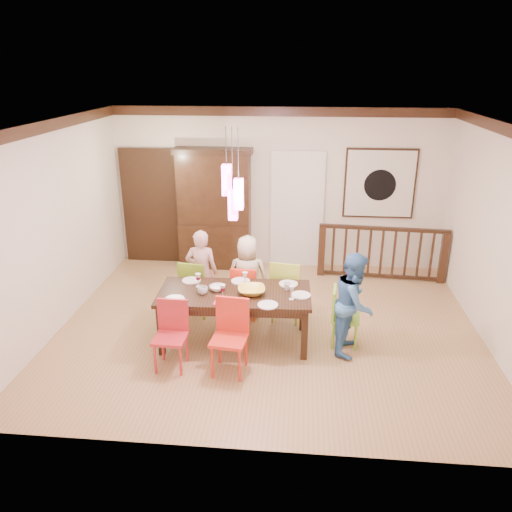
# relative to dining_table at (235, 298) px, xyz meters

# --- Properties ---
(floor) EXTENTS (6.00, 6.00, 0.00)m
(floor) POSITION_rel_dining_table_xyz_m (0.42, 0.45, -0.66)
(floor) COLOR #A68350
(floor) RESTS_ON ground
(ceiling) EXTENTS (6.00, 6.00, 0.00)m
(ceiling) POSITION_rel_dining_table_xyz_m (0.42, 0.45, 2.24)
(ceiling) COLOR white
(ceiling) RESTS_ON wall_back
(wall_back) EXTENTS (6.00, 0.00, 6.00)m
(wall_back) POSITION_rel_dining_table_xyz_m (0.42, 2.95, 0.79)
(wall_back) COLOR silver
(wall_back) RESTS_ON floor
(wall_left) EXTENTS (0.00, 5.00, 5.00)m
(wall_left) POSITION_rel_dining_table_xyz_m (-2.58, 0.45, 0.79)
(wall_left) COLOR silver
(wall_left) RESTS_ON floor
(wall_right) EXTENTS (0.00, 5.00, 5.00)m
(wall_right) POSITION_rel_dining_table_xyz_m (3.42, 0.45, 0.79)
(wall_right) COLOR silver
(wall_right) RESTS_ON floor
(crown_molding) EXTENTS (6.00, 5.00, 0.16)m
(crown_molding) POSITION_rel_dining_table_xyz_m (0.42, 0.45, 2.16)
(crown_molding) COLOR black
(crown_molding) RESTS_ON wall_back
(panel_door) EXTENTS (1.04, 0.07, 2.24)m
(panel_door) POSITION_rel_dining_table_xyz_m (-1.98, 2.90, 0.39)
(panel_door) COLOR black
(panel_door) RESTS_ON wall_back
(white_doorway) EXTENTS (0.97, 0.05, 2.22)m
(white_doorway) POSITION_rel_dining_table_xyz_m (0.77, 2.91, 0.39)
(white_doorway) COLOR silver
(white_doorway) RESTS_ON wall_back
(painting) EXTENTS (1.25, 0.06, 1.25)m
(painting) POSITION_rel_dining_table_xyz_m (2.22, 2.91, 0.94)
(painting) COLOR black
(painting) RESTS_ON wall_back
(pendant_cluster) EXTENTS (0.27, 0.21, 1.14)m
(pendant_cluster) POSITION_rel_dining_table_xyz_m (0.00, -0.00, 1.44)
(pendant_cluster) COLOR #EE47AA
(pendant_cluster) RESTS_ON ceiling
(dining_table) EXTENTS (2.05, 0.99, 0.75)m
(dining_table) POSITION_rel_dining_table_xyz_m (0.00, 0.00, 0.00)
(dining_table) COLOR black
(dining_table) RESTS_ON floor
(chair_far_left) EXTENTS (0.46, 0.46, 0.90)m
(chair_far_left) POSITION_rel_dining_table_xyz_m (-0.69, 0.76, -0.15)
(chair_far_left) COLOR #75A121
(chair_far_left) RESTS_ON floor
(chair_far_mid) EXTENTS (0.40, 0.40, 0.84)m
(chair_far_mid) POSITION_rel_dining_table_xyz_m (0.06, 0.74, -0.18)
(chair_far_mid) COLOR red
(chair_far_mid) RESTS_ON floor
(chair_far_right) EXTENTS (0.50, 0.50, 0.97)m
(chair_far_right) POSITION_rel_dining_table_xyz_m (0.68, 0.73, -0.11)
(chair_far_right) COLOR #94AB2D
(chair_far_right) RESTS_ON floor
(chair_near_left) EXTENTS (0.40, 0.40, 0.87)m
(chair_near_left) POSITION_rel_dining_table_xyz_m (-0.71, -0.70, -0.16)
(chair_near_left) COLOR red
(chair_near_left) RESTS_ON floor
(chair_near_mid) EXTENTS (0.47, 0.47, 0.94)m
(chair_near_mid) POSITION_rel_dining_table_xyz_m (0.03, -0.73, -0.13)
(chair_near_mid) COLOR red
(chair_near_mid) RESTS_ON floor
(chair_end_right) EXTENTS (0.41, 0.41, 0.82)m
(chair_end_right) POSITION_rel_dining_table_xyz_m (1.49, 0.07, -0.19)
(chair_end_right) COLOR #87CF33
(chair_end_right) RESTS_ON floor
(china_hutch) EXTENTS (1.39, 0.46, 2.21)m
(china_hutch) POSITION_rel_dining_table_xyz_m (-0.73, 2.74, 0.45)
(china_hutch) COLOR black
(china_hutch) RESTS_ON floor
(balustrade) EXTENTS (2.22, 0.24, 0.96)m
(balustrade) POSITION_rel_dining_table_xyz_m (2.28, 2.40, -0.16)
(balustrade) COLOR black
(balustrade) RESTS_ON floor
(person_far_left) EXTENTS (0.49, 0.33, 1.33)m
(person_far_left) POSITION_rel_dining_table_xyz_m (-0.60, 0.82, 0.00)
(person_far_left) COLOR beige
(person_far_left) RESTS_ON floor
(person_far_mid) EXTENTS (0.65, 0.45, 1.26)m
(person_far_mid) POSITION_rel_dining_table_xyz_m (0.09, 0.81, -0.03)
(person_far_mid) COLOR #BDB48F
(person_far_mid) RESTS_ON floor
(person_end_right) EXTENTS (0.68, 0.78, 1.38)m
(person_end_right) POSITION_rel_dining_table_xyz_m (1.57, -0.06, 0.03)
(person_end_right) COLOR teal
(person_end_right) RESTS_ON floor
(serving_bowl) EXTENTS (0.41, 0.41, 0.09)m
(serving_bowl) POSITION_rel_dining_table_xyz_m (0.23, -0.02, 0.13)
(serving_bowl) COLOR yellow
(serving_bowl) RESTS_ON dining_table
(small_bowl) EXTENTS (0.22, 0.22, 0.07)m
(small_bowl) POSITION_rel_dining_table_xyz_m (-0.23, 0.03, 0.12)
(small_bowl) COLOR white
(small_bowl) RESTS_ON dining_table
(cup_left) EXTENTS (0.15, 0.15, 0.10)m
(cup_left) POSITION_rel_dining_table_xyz_m (-0.41, -0.10, 0.14)
(cup_left) COLOR silver
(cup_left) RESTS_ON dining_table
(cup_right) EXTENTS (0.11, 0.11, 0.10)m
(cup_right) POSITION_rel_dining_table_xyz_m (0.70, 0.14, 0.14)
(cup_right) COLOR silver
(cup_right) RESTS_ON dining_table
(plate_far_left) EXTENTS (0.26, 0.26, 0.01)m
(plate_far_left) POSITION_rel_dining_table_xyz_m (-0.65, 0.30, 0.09)
(plate_far_left) COLOR white
(plate_far_left) RESTS_ON dining_table
(plate_far_mid) EXTENTS (0.26, 0.26, 0.01)m
(plate_far_mid) POSITION_rel_dining_table_xyz_m (0.04, 0.35, 0.09)
(plate_far_mid) COLOR white
(plate_far_mid) RESTS_ON dining_table
(plate_far_right) EXTENTS (0.26, 0.26, 0.01)m
(plate_far_right) POSITION_rel_dining_table_xyz_m (0.71, 0.32, 0.09)
(plate_far_right) COLOR white
(plate_far_right) RESTS_ON dining_table
(plate_near_left) EXTENTS (0.26, 0.26, 0.01)m
(plate_near_left) POSITION_rel_dining_table_xyz_m (-0.74, -0.30, 0.09)
(plate_near_left) COLOR white
(plate_near_left) RESTS_ON dining_table
(plate_near_mid) EXTENTS (0.26, 0.26, 0.01)m
(plate_near_mid) POSITION_rel_dining_table_xyz_m (0.47, -0.35, 0.09)
(plate_near_mid) COLOR white
(plate_near_mid) RESTS_ON dining_table
(plate_end_right) EXTENTS (0.26, 0.26, 0.01)m
(plate_end_right) POSITION_rel_dining_table_xyz_m (0.88, -0.03, 0.09)
(plate_end_right) COLOR white
(plate_end_right) RESTS_ON dining_table
(wine_glass_a) EXTENTS (0.08, 0.08, 0.19)m
(wine_glass_a) POSITION_rel_dining_table_xyz_m (-0.51, 0.13, 0.18)
(wine_glass_a) COLOR #590C19
(wine_glass_a) RESTS_ON dining_table
(wine_glass_b) EXTENTS (0.08, 0.08, 0.19)m
(wine_glass_b) POSITION_rel_dining_table_xyz_m (0.12, 0.24, 0.18)
(wine_glass_b) COLOR silver
(wine_glass_b) RESTS_ON dining_table
(wine_glass_c) EXTENTS (0.08, 0.08, 0.19)m
(wine_glass_c) POSITION_rel_dining_table_xyz_m (-0.13, -0.19, 0.18)
(wine_glass_c) COLOR #590C19
(wine_glass_c) RESTS_ON dining_table
(wine_glass_d) EXTENTS (0.08, 0.08, 0.19)m
(wine_glass_d) POSITION_rel_dining_table_xyz_m (0.76, -0.15, 0.18)
(wine_glass_d) COLOR silver
(wine_glass_d) RESTS_ON dining_table
(napkin) EXTENTS (0.18, 0.14, 0.01)m
(napkin) POSITION_rel_dining_table_xyz_m (-0.13, -0.35, 0.09)
(napkin) COLOR #D83359
(napkin) RESTS_ON dining_table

